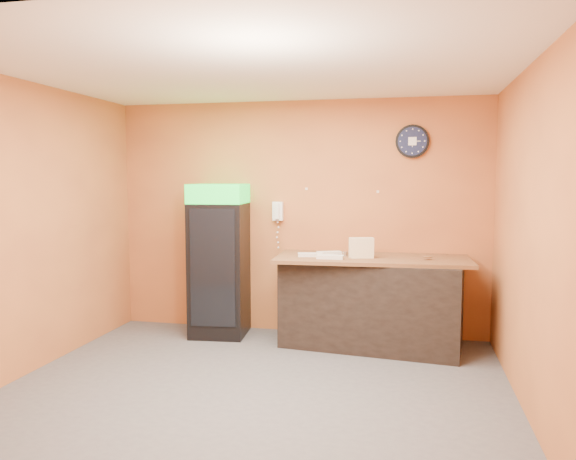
# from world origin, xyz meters

# --- Properties ---
(floor) EXTENTS (4.50, 4.50, 0.00)m
(floor) POSITION_xyz_m (0.00, 0.00, 0.00)
(floor) COLOR #47474C
(floor) RESTS_ON ground
(back_wall) EXTENTS (4.50, 0.02, 2.80)m
(back_wall) POSITION_xyz_m (0.00, 2.00, 1.40)
(back_wall) COLOR #C46F37
(back_wall) RESTS_ON floor
(left_wall) EXTENTS (0.02, 4.00, 2.80)m
(left_wall) POSITION_xyz_m (-2.25, 0.00, 1.40)
(left_wall) COLOR #C46F37
(left_wall) RESTS_ON floor
(right_wall) EXTENTS (0.02, 4.00, 2.80)m
(right_wall) POSITION_xyz_m (2.25, 0.00, 1.40)
(right_wall) COLOR #C46F37
(right_wall) RESTS_ON floor
(ceiling) EXTENTS (4.50, 4.00, 0.02)m
(ceiling) POSITION_xyz_m (0.00, 0.00, 2.80)
(ceiling) COLOR white
(ceiling) RESTS_ON back_wall
(beverage_cooler) EXTENTS (0.69, 0.70, 1.81)m
(beverage_cooler) POSITION_xyz_m (-0.89, 1.61, 0.88)
(beverage_cooler) COLOR black
(beverage_cooler) RESTS_ON floor
(prep_counter) EXTENTS (2.02, 1.08, 0.97)m
(prep_counter) POSITION_xyz_m (0.92, 1.57, 0.48)
(prep_counter) COLOR black
(prep_counter) RESTS_ON floor
(wall_clock) EXTENTS (0.38, 0.06, 0.38)m
(wall_clock) POSITION_xyz_m (1.33, 1.97, 2.30)
(wall_clock) COLOR black
(wall_clock) RESTS_ON back_wall
(wall_phone) EXTENTS (0.12, 0.11, 0.23)m
(wall_phone) POSITION_xyz_m (-0.24, 1.95, 1.48)
(wall_phone) COLOR white
(wall_phone) RESTS_ON back_wall
(butcher_paper) EXTENTS (2.16, 1.02, 0.04)m
(butcher_paper) POSITION_xyz_m (0.92, 1.57, 0.99)
(butcher_paper) COLOR brown
(butcher_paper) RESTS_ON prep_counter
(sub_roll_stack) EXTENTS (0.28, 0.16, 0.22)m
(sub_roll_stack) POSITION_xyz_m (0.81, 1.45, 1.12)
(sub_roll_stack) COLOR beige
(sub_roll_stack) RESTS_ON butcher_paper
(wrapped_sandwich_left) EXTENTS (0.29, 0.16, 0.04)m
(wrapped_sandwich_left) POSITION_xyz_m (0.24, 1.45, 1.03)
(wrapped_sandwich_left) COLOR silver
(wrapped_sandwich_left) RESTS_ON butcher_paper
(wrapped_sandwich_mid) EXTENTS (0.28, 0.11, 0.04)m
(wrapped_sandwich_mid) POSITION_xyz_m (0.49, 1.32, 1.03)
(wrapped_sandwich_mid) COLOR silver
(wrapped_sandwich_mid) RESTS_ON butcher_paper
(wrapped_sandwich_right) EXTENTS (0.30, 0.22, 0.04)m
(wrapped_sandwich_right) POSITION_xyz_m (0.43, 1.62, 1.03)
(wrapped_sandwich_right) COLOR silver
(wrapped_sandwich_right) RESTS_ON butcher_paper
(kitchen_tool) EXTENTS (0.05, 0.05, 0.05)m
(kitchen_tool) POSITION_xyz_m (0.62, 1.55, 1.04)
(kitchen_tool) COLOR silver
(kitchen_tool) RESTS_ON butcher_paper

